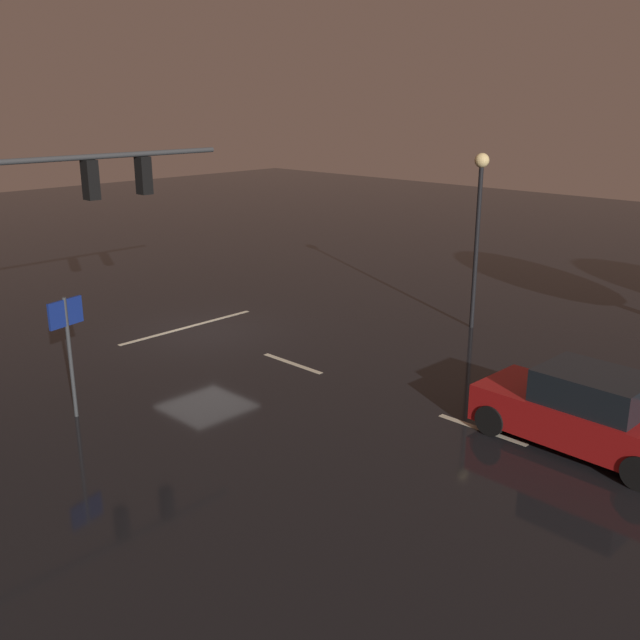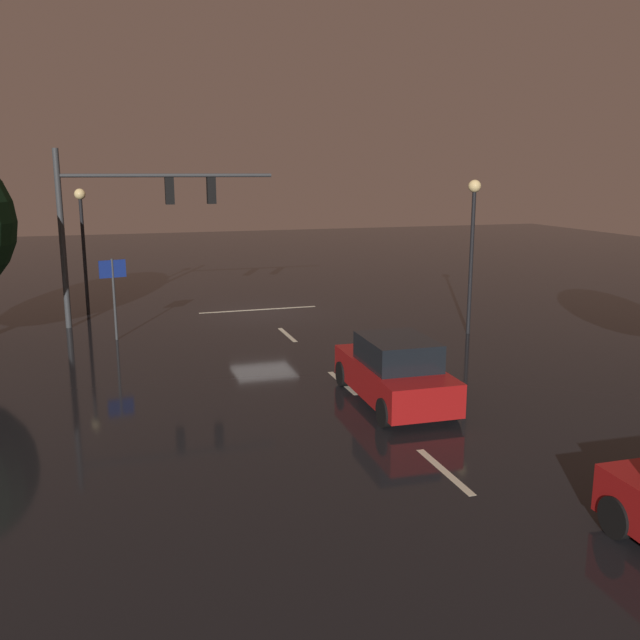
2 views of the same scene
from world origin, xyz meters
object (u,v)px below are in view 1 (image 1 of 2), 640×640
car_approaching (584,412)px  route_sign (68,332)px  traffic_signal_assembly (41,210)px  street_lamp_left_kerb (479,209)px

car_approaching → route_sign: route_sign is taller
traffic_signal_assembly → car_approaching: size_ratio=1.80×
traffic_signal_assembly → street_lamp_left_kerb: 12.43m
car_approaching → route_sign: size_ratio=1.56×
traffic_signal_assembly → street_lamp_left_kerb: bearing=154.6°
traffic_signal_assembly → route_sign: 3.55m
car_approaching → route_sign: (6.53, -9.01, 1.24)m
traffic_signal_assembly → route_sign: bearing=70.5°
street_lamp_left_kerb → route_sign: 12.54m
car_approaching → street_lamp_left_kerb: bearing=-131.9°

